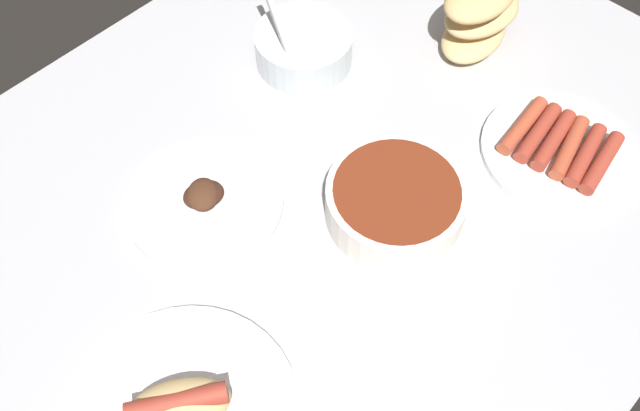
{
  "coord_description": "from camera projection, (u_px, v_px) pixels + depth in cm",
  "views": [
    {
      "loc": [
        38.02,
        37.22,
        77.16
      ],
      "look_at": [
        2.32,
        3.28,
        3.0
      ],
      "focal_mm": 40.0,
      "sensor_mm": 36.0,
      "label": 1
    }
  ],
  "objects": [
    {
      "name": "ground_plane",
      "position": [
        314.0,
        200.0,
        0.95
      ],
      "size": [
        120.0,
        90.0,
        3.0
      ],
      "primitive_type": "cube",
      "color": "#B2B2B7"
    },
    {
      "name": "bread_stack",
      "position": [
        479.0,
        15.0,
        1.05
      ],
      "size": [
        15.17,
        10.16,
        10.8
      ],
      "color": "#DBB77A",
      "rests_on": "ground_plane"
    },
    {
      "name": "plate_grilled_meat",
      "position": [
        204.0,
        201.0,
        0.92
      ],
      "size": [
        20.55,
        20.55,
        3.53
      ],
      "color": "white",
      "rests_on": "ground_plane"
    },
    {
      "name": "bowl_chili",
      "position": [
        395.0,
        201.0,
        0.89
      ],
      "size": [
        17.71,
        17.71,
        5.53
      ],
      "color": "white",
      "rests_on": "ground_plane"
    },
    {
      "name": "bowl_coleslaw",
      "position": [
        304.0,
        46.0,
        1.05
      ],
      "size": [
        14.37,
        14.4,
        14.84
      ],
      "color": "silver",
      "rests_on": "ground_plane"
    },
    {
      "name": "plate_sausages",
      "position": [
        560.0,
        148.0,
        0.96
      ],
      "size": [
        21.05,
        21.05,
        3.07
      ],
      "color": "white",
      "rests_on": "ground_plane"
    }
  ]
}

